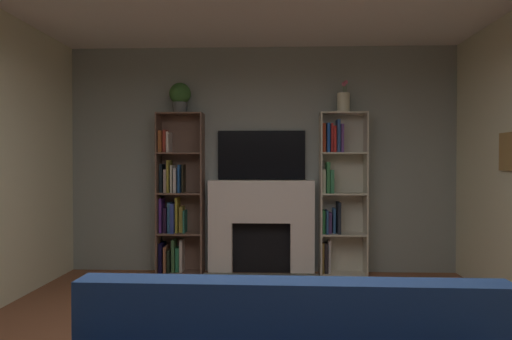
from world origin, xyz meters
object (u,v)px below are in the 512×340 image
bookshelf_left (177,202)px  vase_with_flowers (344,102)px  tv (261,155)px  bookshelf_right (337,190)px  potted_plant (180,96)px  fireplace (261,224)px

bookshelf_left → vase_with_flowers: bearing=-1.3°
tv → bookshelf_right: 1.02m
tv → potted_plant: bearing=-173.0°
fireplace → bookshelf_right: bearing=0.9°
fireplace → potted_plant: bearing=-177.9°
bookshelf_right → potted_plant: size_ratio=5.36×
tv → vase_with_flowers: 1.18m
tv → potted_plant: 1.22m
fireplace → tv: size_ratio=1.29×
vase_with_flowers → potted_plant: bearing=180.0°
tv → vase_with_flowers: size_ratio=2.79×
vase_with_flowers → bookshelf_left: bearing=178.7°
bookshelf_right → potted_plant: potted_plant is taller
fireplace → bookshelf_right: size_ratio=0.71×
tv → bookshelf_left: (-1.04, -0.08, -0.57)m
bookshelf_left → fireplace: bearing=-0.5°
tv → potted_plant: potted_plant is taller
tv → vase_with_flowers: (0.98, -0.12, 0.63)m
tv → bookshelf_right: size_ratio=0.55×
tv → bookshelf_left: size_ratio=0.55×
bookshelf_left → potted_plant: bearing=-38.0°
bookshelf_right → vase_with_flowers: 1.06m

